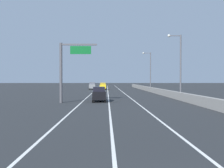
% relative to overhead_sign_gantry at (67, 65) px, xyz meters
% --- Properties ---
extents(ground_plane, '(320.00, 320.00, 0.00)m').
position_rel_overhead_sign_gantry_xyz_m(ground_plane, '(7.26, 36.24, -4.73)').
color(ground_plane, '#26282B').
extents(lane_stripe_left, '(0.16, 130.00, 0.00)m').
position_rel_overhead_sign_gantry_xyz_m(lane_stripe_left, '(1.76, 27.24, -4.73)').
color(lane_stripe_left, silver).
rests_on(lane_stripe_left, ground_plane).
extents(lane_stripe_center, '(0.16, 130.00, 0.00)m').
position_rel_overhead_sign_gantry_xyz_m(lane_stripe_center, '(5.26, 27.24, -4.73)').
color(lane_stripe_center, silver).
rests_on(lane_stripe_center, ground_plane).
extents(lane_stripe_right, '(0.16, 130.00, 0.00)m').
position_rel_overhead_sign_gantry_xyz_m(lane_stripe_right, '(8.76, 27.24, -4.73)').
color(lane_stripe_right, silver).
rests_on(lane_stripe_right, ground_plane).
extents(jersey_barrier_right, '(0.60, 120.00, 1.10)m').
position_rel_overhead_sign_gantry_xyz_m(jersey_barrier_right, '(15.48, 12.24, -4.18)').
color(jersey_barrier_right, gray).
rests_on(jersey_barrier_right, ground_plane).
extents(overhead_sign_gantry, '(4.68, 0.36, 7.50)m').
position_rel_overhead_sign_gantry_xyz_m(overhead_sign_gantry, '(0.00, 0.00, 0.00)').
color(overhead_sign_gantry, '#47474C').
rests_on(overhead_sign_gantry, ground_plane).
extents(lamp_post_right_second, '(2.14, 0.44, 9.79)m').
position_rel_overhead_sign_gantry_xyz_m(lamp_post_right_second, '(15.95, 6.71, 0.91)').
color(lamp_post_right_second, '#4C4C51').
rests_on(lamp_post_right_second, ground_plane).
extents(lamp_post_right_third, '(2.14, 0.44, 9.79)m').
position_rel_overhead_sign_gantry_xyz_m(lamp_post_right_third, '(15.69, 32.45, 0.91)').
color(lamp_post_right_third, '#4C4C51').
rests_on(lamp_post_right_third, ground_plane).
extents(car_gray_0, '(2.04, 4.55, 2.12)m').
position_rel_overhead_sign_gantry_xyz_m(car_gray_0, '(0.60, 45.85, -3.67)').
color(car_gray_0, slate).
rests_on(car_gray_0, ground_plane).
extents(car_yellow_1, '(1.93, 4.25, 2.03)m').
position_rel_overhead_sign_gantry_xyz_m(car_yellow_1, '(3.89, 43.82, -3.72)').
color(car_yellow_1, gold).
rests_on(car_yellow_1, ground_plane).
extents(car_black_2, '(1.94, 4.26, 1.97)m').
position_rel_overhead_sign_gantry_xyz_m(car_black_2, '(3.95, 1.92, -3.75)').
color(car_black_2, black).
rests_on(car_black_2, ground_plane).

